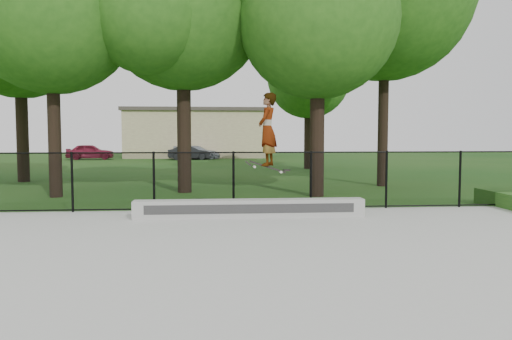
% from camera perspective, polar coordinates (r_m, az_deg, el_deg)
% --- Properties ---
extents(ground, '(100.00, 100.00, 0.00)m').
position_cam_1_polar(ground, '(7.04, -0.59, -12.25)').
color(ground, '#195116').
rests_on(ground, ground).
extents(concrete_slab, '(14.00, 12.00, 0.06)m').
position_cam_1_polar(concrete_slab, '(7.03, -0.59, -12.02)').
color(concrete_slab, '#A9AAA4').
rests_on(concrete_slab, ground).
extents(grind_ledge, '(5.34, 0.40, 0.42)m').
position_cam_1_polar(grind_ledge, '(11.59, -0.70, -4.42)').
color(grind_ledge, '#9E9E9A').
rests_on(grind_ledge, concrete_slab).
extents(car_a, '(3.81, 1.90, 1.25)m').
position_cam_1_polar(car_a, '(42.16, -18.43, 1.99)').
color(car_a, maroon).
rests_on(car_a, ground).
extents(car_b, '(3.18, 1.50, 1.12)m').
position_cam_1_polar(car_b, '(39.98, -7.65, 1.96)').
color(car_b, black).
rests_on(car_b, ground).
extents(car_c, '(3.55, 1.75, 1.09)m').
position_cam_1_polar(car_c, '(41.17, -6.72, 2.02)').
color(car_c, gray).
rests_on(car_c, ground).
extents(skater_airborne, '(0.81, 0.71, 1.86)m').
position_cam_1_polar(skater_airborne, '(11.30, 1.33, 4.49)').
color(skater_airborne, black).
rests_on(skater_airborne, ground).
extents(chainlink_fence, '(16.06, 0.06, 1.50)m').
position_cam_1_polar(chainlink_fence, '(12.70, -2.59, -1.22)').
color(chainlink_fence, black).
rests_on(chainlink_fence, concrete_slab).
extents(tree_row, '(20.68, 17.95, 10.65)m').
position_cam_1_polar(tree_row, '(19.82, -3.61, 16.74)').
color(tree_row, black).
rests_on(tree_row, ground).
extents(distant_building, '(12.40, 6.40, 4.30)m').
position_cam_1_polar(distant_building, '(44.76, -6.82, 4.25)').
color(distant_building, '#C5B98A').
rests_on(distant_building, ground).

